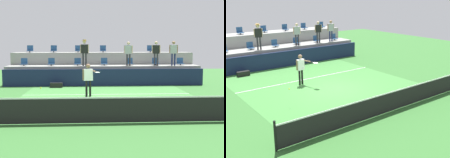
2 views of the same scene
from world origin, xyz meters
The scene contains 24 objects.
ground_plane centered at (0.00, 0.00, 0.00)m, with size 40.00×40.00×0.00m, color #336B2D.
court_inner_paint centered at (0.00, 1.00, 0.00)m, with size 9.00×10.00×0.01m, color #3D7F38.
court_service_line centered at (0.00, 2.40, 0.01)m, with size 9.00×0.06×0.00m, color white.
tennis_net centered at (0.00, -4.00, 0.50)m, with size 10.48×0.08×1.07m.
sponsor_backboard centered at (0.00, 6.00, 0.55)m, with size 13.00×0.16×1.10m, color #141E42.
seating_tier_lower centered at (0.00, 7.30, 0.62)m, with size 13.00×1.80×1.25m, color gray.
seating_tier_upper centered at (0.00, 9.10, 1.05)m, with size 13.00×1.80×2.10m, color gray.
stadium_chair_lower_mid_left centered at (-1.78, 7.23, 1.46)m, with size 0.44×0.40×0.52m.
stadium_chair_lower_center centered at (0.04, 7.23, 1.46)m, with size 0.44×0.40×0.52m.
stadium_chair_lower_mid_right centered at (1.79, 7.23, 1.46)m, with size 0.44×0.40×0.52m.
stadium_chair_lower_right centered at (3.59, 7.23, 1.46)m, with size 0.44×0.40×0.52m.
stadium_chair_lower_far_right centered at (5.32, 7.23, 1.46)m, with size 0.44×0.40×0.52m.
stadium_chair_upper_mid_left centered at (-1.80, 9.03, 2.31)m, with size 0.44×0.40×0.52m.
stadium_chair_upper_center centered at (0.02, 9.03, 2.31)m, with size 0.44×0.40×0.52m.
stadium_chair_upper_mid_right centered at (1.81, 9.03, 2.31)m, with size 0.44×0.40×0.52m.
stadium_chair_upper_right centered at (3.53, 9.03, 2.31)m, with size 0.44×0.40×0.52m.
stadium_chair_upper_far_right centered at (5.31, 9.03, 2.31)m, with size 0.44×0.40×0.52m.
tennis_player centered at (-0.99, 1.70, 1.05)m, with size 0.92×1.15×1.71m.
spectator_with_hat centered at (-1.29, 6.85, 2.34)m, with size 0.60×0.47×1.77m.
spectator_in_grey centered at (1.66, 6.85, 2.22)m, with size 0.57×0.27×1.63m.
spectator_in_white centered at (3.54, 6.85, 2.24)m, with size 0.58×0.26×1.65m.
spectator_leaning_on_rail centered at (4.74, 6.85, 2.25)m, with size 0.59×0.26×1.67m.
tennis_ball centered at (-3.03, -0.80, 0.82)m, with size 0.07×0.07×0.07m.
equipment_bag centered at (-3.03, 5.37, 0.15)m, with size 0.76×0.28×0.30m, color black.
Camera 2 is at (-8.41, -11.58, 4.83)m, focal length 44.95 mm.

